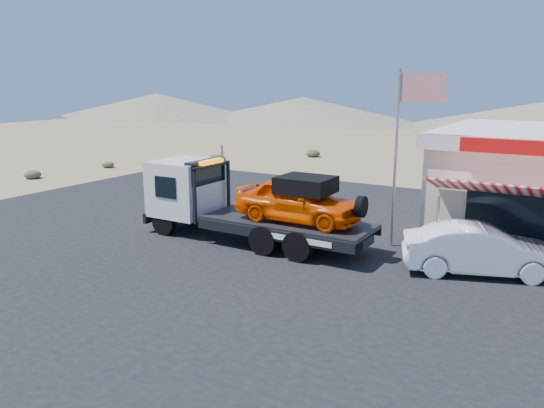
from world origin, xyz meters
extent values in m
plane|color=#8D7350|center=(0.00, 0.00, 0.00)|extent=(120.00, 120.00, 0.00)
cube|color=black|center=(2.00, 3.00, 0.01)|extent=(32.00, 24.00, 0.02)
cylinder|color=black|center=(-3.03, 1.50, 0.51)|extent=(0.98, 0.29, 0.98)
cylinder|color=black|center=(-3.03, 3.46, 0.51)|extent=(0.98, 0.29, 0.98)
cylinder|color=black|center=(1.38, 1.50, 0.51)|extent=(0.98, 0.54, 0.98)
cylinder|color=black|center=(1.38, 3.46, 0.51)|extent=(0.98, 0.54, 0.98)
cylinder|color=black|center=(2.65, 1.50, 0.51)|extent=(0.98, 0.54, 0.98)
cylinder|color=black|center=(2.65, 3.46, 0.51)|extent=(0.98, 0.54, 0.98)
cube|color=black|center=(0.60, 2.48, 0.66)|extent=(8.04, 0.98, 0.29)
cube|color=silver|center=(-2.74, 2.48, 1.69)|extent=(2.16, 2.30, 2.06)
cube|color=black|center=(-1.80, 2.48, 2.37)|extent=(0.34, 1.96, 0.88)
cube|color=black|center=(-1.51, 2.48, 1.64)|extent=(0.10, 2.16, 1.96)
cube|color=orange|center=(-1.51, 2.48, 2.76)|extent=(0.25, 1.18, 0.15)
cube|color=black|center=(1.67, 2.48, 0.93)|extent=(5.88, 2.25, 0.15)
imported|color=#F54800|center=(2.07, 2.48, 1.74)|extent=(4.32, 1.74, 1.47)
cube|color=black|center=(2.36, 2.48, 2.29)|extent=(1.76, 1.47, 0.54)
imported|color=silver|center=(7.84, 3.17, 0.76)|extent=(4.74, 2.99, 1.48)
cube|color=red|center=(8.00, 4.74, 3.67)|extent=(2.60, 0.12, 0.45)
cylinder|color=#99999E|center=(6.50, 3.30, 1.12)|extent=(0.08, 0.08, 2.20)
cylinder|color=#99999E|center=(4.70, 4.50, 3.02)|extent=(0.10, 0.10, 6.00)
cube|color=#B20C14|center=(5.45, 4.50, 5.42)|extent=(1.50, 0.02, 0.90)
ellipsoid|color=#383D21|center=(-17.89, 6.51, 0.26)|extent=(0.97, 0.97, 0.52)
ellipsoid|color=#383D21|center=(-17.22, 11.70, 0.22)|extent=(0.80, 0.80, 0.43)
ellipsoid|color=#383D21|center=(-11.89, 16.66, 0.36)|extent=(1.34, 1.34, 0.72)
ellipsoid|color=#383D21|center=(-7.77, 23.42, 0.29)|extent=(1.09, 1.09, 0.59)
ellipsoid|color=#383D21|center=(2.01, 23.34, 0.23)|extent=(0.86, 0.86, 0.46)
cone|color=#726B59|center=(-25.00, 55.00, 1.75)|extent=(36.00, 36.00, 3.50)
cone|color=#726B59|center=(-50.00, 52.00, 1.90)|extent=(40.00, 40.00, 3.80)
camera|label=1|loc=(10.19, -12.83, 5.61)|focal=35.00mm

